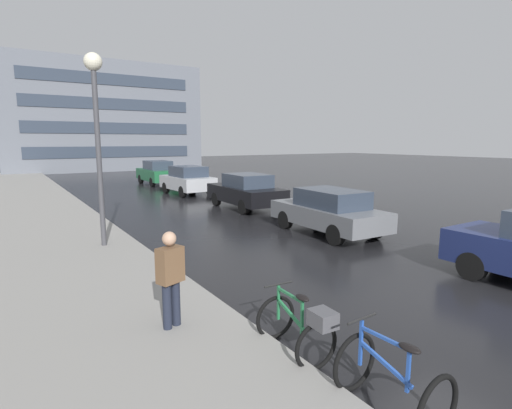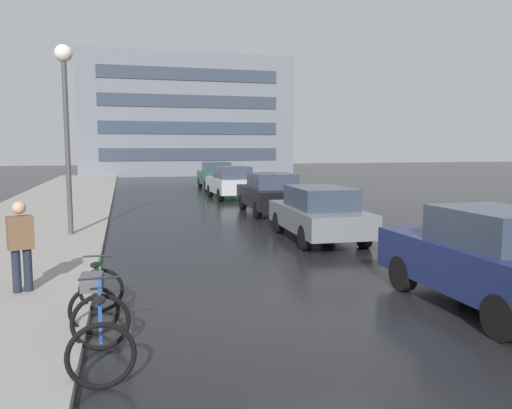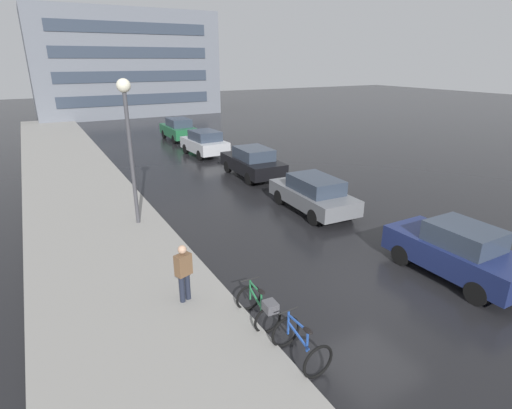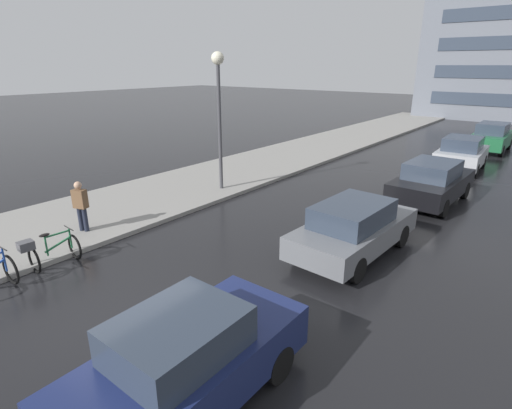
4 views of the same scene
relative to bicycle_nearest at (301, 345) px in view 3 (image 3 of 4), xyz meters
The scene contains 12 objects.
ground_plane 3.57m from the bicycle_nearest, 18.97° to the left, with size 140.00×140.00×0.00m, color black.
sidewalk_kerb 11.47m from the bicycle_nearest, 103.37° to the left, with size 4.80×60.00×0.14m, color gray.
bicycle_nearest is the anchor object (origin of this frame).
bicycle_second 1.48m from the bicycle_nearest, 94.53° to the left, with size 0.76×1.36×0.95m.
car_navy 5.97m from the bicycle_nearest, ahead, with size 1.75×3.97×1.64m.
car_grey 8.95m from the bicycle_nearest, 51.62° to the left, with size 2.00×4.34×1.50m.
car_black 14.16m from the bicycle_nearest, 65.34° to the left, with size 2.06×4.41×1.59m.
car_silver 19.67m from the bicycle_nearest, 73.48° to the left, with size 2.07×3.82×1.64m.
car_green 25.60m from the bicycle_nearest, 76.71° to the left, with size 1.85×4.29×1.69m.
pedestrian 3.47m from the bicycle_nearest, 114.12° to the left, with size 0.46×0.36×1.69m.
streetlamp 9.71m from the bicycle_nearest, 97.53° to the left, with size 0.48×0.48×5.39m.
building_facade_main 43.65m from the bicycle_nearest, 81.79° to the left, with size 19.33×8.05×10.98m.
Camera 3 is at (-7.47, -6.61, 5.97)m, focal length 28.00 mm.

